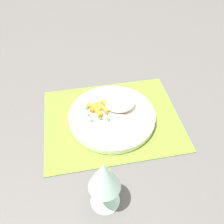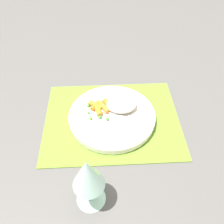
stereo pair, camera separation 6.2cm
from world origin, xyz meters
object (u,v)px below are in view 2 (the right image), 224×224
plate (112,116)px  fork (117,115)px  carrot_portion (101,107)px  rice_mound (121,105)px  wine_glass (88,175)px

plate → fork: (-0.01, 0.01, 0.01)m
plate → carrot_portion: 0.04m
plate → fork: 0.02m
rice_mound → fork: 0.04m
carrot_portion → wine_glass: (0.03, 0.27, 0.08)m
rice_mound → carrot_portion: size_ratio=1.07×
rice_mound → carrot_portion: 0.06m
rice_mound → fork: size_ratio=0.53×
rice_mound → fork: rice_mound is taller
plate → fork: bearing=153.0°
wine_glass → rice_mound: bearing=-108.8°
rice_mound → carrot_portion: bearing=-1.3°
plate → rice_mound: (-0.03, -0.02, 0.02)m
carrot_portion → wine_glass: wine_glass is taller
plate → rice_mound: rice_mound is taller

